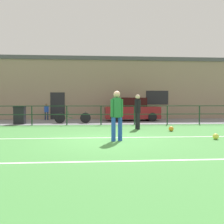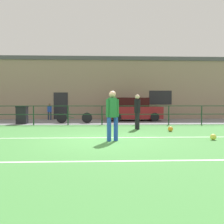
{
  "view_description": "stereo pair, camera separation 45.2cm",
  "coord_description": "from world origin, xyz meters",
  "px_view_note": "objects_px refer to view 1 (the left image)",
  "views": [
    {
      "loc": [
        -0.52,
        -9.0,
        1.38
      ],
      "look_at": [
        0.52,
        4.3,
        0.84
      ],
      "focal_mm": 40.8,
      "sensor_mm": 36.0,
      "label": 1
    },
    {
      "loc": [
        -0.07,
        -9.03,
        1.38
      ],
      "look_at": [
        0.52,
        4.3,
        0.84
      ],
      "focal_mm": 40.8,
      "sensor_mm": 36.0,
      "label": 2
    }
  ],
  "objects_px": {
    "soccer_ball_match": "(216,136)",
    "trash_bin_0": "(20,115)",
    "bicycle_parked_0": "(73,118)",
    "player_goalkeeper": "(138,110)",
    "spectator_child": "(46,111)",
    "parked_car_red": "(131,110)",
    "player_striker": "(117,113)",
    "soccer_ball_spare": "(171,129)"
  },
  "relations": [
    {
      "from": "bicycle_parked_0",
      "to": "soccer_ball_match",
      "type": "bearing_deg",
      "value": -51.63
    },
    {
      "from": "spectator_child",
      "to": "bicycle_parked_0",
      "type": "xyz_separation_m",
      "value": [
        2.16,
        -3.11,
        -0.35
      ]
    },
    {
      "from": "player_goalkeeper",
      "to": "trash_bin_0",
      "type": "bearing_deg",
      "value": 54.8
    },
    {
      "from": "trash_bin_0",
      "to": "bicycle_parked_0",
      "type": "bearing_deg",
      "value": 5.6
    },
    {
      "from": "soccer_ball_match",
      "to": "parked_car_red",
      "type": "distance_m",
      "value": 9.35
    },
    {
      "from": "bicycle_parked_0",
      "to": "trash_bin_0",
      "type": "distance_m",
      "value": 3.18
    },
    {
      "from": "player_goalkeeper",
      "to": "soccer_ball_spare",
      "type": "relative_size",
      "value": 7.41
    },
    {
      "from": "soccer_ball_match",
      "to": "trash_bin_0",
      "type": "xyz_separation_m",
      "value": [
        -8.89,
        6.92,
        0.46
      ]
    },
    {
      "from": "soccer_ball_match",
      "to": "bicycle_parked_0",
      "type": "height_order",
      "value": "bicycle_parked_0"
    },
    {
      "from": "soccer_ball_match",
      "to": "parked_car_red",
      "type": "bearing_deg",
      "value": 100.5
    },
    {
      "from": "bicycle_parked_0",
      "to": "player_goalkeeper",
      "type": "bearing_deg",
      "value": -45.35
    },
    {
      "from": "parked_car_red",
      "to": "bicycle_parked_0",
      "type": "xyz_separation_m",
      "value": [
        -4.03,
        -1.94,
        -0.43
      ]
    },
    {
      "from": "trash_bin_0",
      "to": "parked_car_red",
      "type": "bearing_deg",
      "value": 17.35
    },
    {
      "from": "player_striker",
      "to": "soccer_ball_spare",
      "type": "xyz_separation_m",
      "value": [
        2.8,
        2.7,
        -0.88
      ]
    },
    {
      "from": "player_striker",
      "to": "soccer_ball_match",
      "type": "relative_size",
      "value": 8.03
    },
    {
      "from": "player_goalkeeper",
      "to": "player_striker",
      "type": "distance_m",
      "value": 4.01
    },
    {
      "from": "spectator_child",
      "to": "trash_bin_0",
      "type": "distance_m",
      "value": 3.57
    },
    {
      "from": "spectator_child",
      "to": "player_goalkeeper",
      "type": "bearing_deg",
      "value": 137.29
    },
    {
      "from": "trash_bin_0",
      "to": "player_goalkeeper",
      "type": "bearing_deg",
      "value": -25.9
    },
    {
      "from": "parked_car_red",
      "to": "bicycle_parked_0",
      "type": "height_order",
      "value": "parked_car_red"
    },
    {
      "from": "spectator_child",
      "to": "trash_bin_0",
      "type": "bearing_deg",
      "value": 80.62
    },
    {
      "from": "spectator_child",
      "to": "soccer_ball_match",
      "type": "bearing_deg",
      "value": 134.21
    },
    {
      "from": "player_striker",
      "to": "parked_car_red",
      "type": "bearing_deg",
      "value": 56.58
    },
    {
      "from": "player_goalkeeper",
      "to": "soccer_ball_spare",
      "type": "height_order",
      "value": "player_goalkeeper"
    },
    {
      "from": "spectator_child",
      "to": "bicycle_parked_0",
      "type": "bearing_deg",
      "value": 131.7
    },
    {
      "from": "soccer_ball_spare",
      "to": "spectator_child",
      "type": "relative_size",
      "value": 0.19
    },
    {
      "from": "soccer_ball_match",
      "to": "player_striker",
      "type": "bearing_deg",
      "value": -178.88
    },
    {
      "from": "soccer_ball_match",
      "to": "player_goalkeeper",
      "type": "bearing_deg",
      "value": 121.08
    },
    {
      "from": "bicycle_parked_0",
      "to": "trash_bin_0",
      "type": "xyz_separation_m",
      "value": [
        -3.16,
        -0.31,
        0.2
      ]
    },
    {
      "from": "trash_bin_0",
      "to": "soccer_ball_spare",
      "type": "bearing_deg",
      "value": -28.07
    },
    {
      "from": "soccer_ball_spare",
      "to": "player_striker",
      "type": "bearing_deg",
      "value": -136.11
    },
    {
      "from": "soccer_ball_spare",
      "to": "parked_car_red",
      "type": "xyz_separation_m",
      "value": [
        -0.87,
        6.54,
        0.68
      ]
    },
    {
      "from": "soccer_ball_match",
      "to": "spectator_child",
      "type": "relative_size",
      "value": 0.18
    },
    {
      "from": "player_striker",
      "to": "soccer_ball_match",
      "type": "xyz_separation_m",
      "value": [
        3.63,
        0.07,
        -0.89
      ]
    },
    {
      "from": "soccer_ball_match",
      "to": "parked_car_red",
      "type": "height_order",
      "value": "parked_car_red"
    },
    {
      "from": "soccer_ball_match",
      "to": "bicycle_parked_0",
      "type": "distance_m",
      "value": 9.23
    },
    {
      "from": "soccer_ball_spare",
      "to": "player_goalkeeper",
      "type": "bearing_deg",
      "value": 142.65
    },
    {
      "from": "soccer_ball_match",
      "to": "trash_bin_0",
      "type": "height_order",
      "value": "trash_bin_0"
    },
    {
      "from": "spectator_child",
      "to": "trash_bin_0",
      "type": "relative_size",
      "value": 1.14
    },
    {
      "from": "player_goalkeeper",
      "to": "trash_bin_0",
      "type": "distance_m",
      "value": 7.42
    },
    {
      "from": "player_striker",
      "to": "spectator_child",
      "type": "xyz_separation_m",
      "value": [
        -4.26,
        10.41,
        -0.28
      ]
    },
    {
      "from": "player_striker",
      "to": "bicycle_parked_0",
      "type": "bearing_deg",
      "value": 84.38
    }
  ]
}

